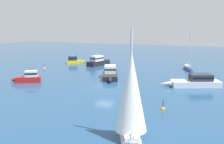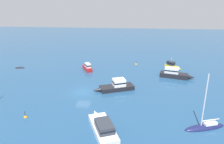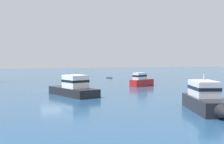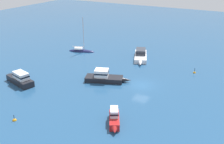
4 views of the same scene
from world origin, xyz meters
name	(u,v)px [view 4 (image 4 of 4)]	position (x,y,z in m)	size (l,w,h in m)	color
ground_plane	(141,85)	(0.00, 0.00, 0.00)	(160.00, 160.00, 0.00)	navy
motor_cruiser	(20,78)	(-18.05, -9.12, 0.85)	(7.34, 3.43, 2.64)	black
cabin_cruiser	(114,119)	(1.57, -12.25, 0.73)	(3.19, 4.54, 1.82)	#B21E1E
launch	(141,55)	(-5.32, 12.07, 0.72)	(4.87, 8.54, 1.83)	white
cabin_cruiser_1	(104,77)	(-6.12, -1.55, 0.76)	(7.85, 4.46, 2.09)	black
sloop	(81,51)	(-18.88, 9.95, 0.15)	(6.04, 3.17, 8.31)	#191E4C
channel_buoy	(15,120)	(-9.99, -17.79, 0.01)	(0.53, 0.53, 1.06)	orange
mooring_buoy	(194,73)	(6.46, 9.49, 0.02)	(0.50, 0.50, 1.21)	orange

